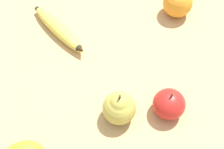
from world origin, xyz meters
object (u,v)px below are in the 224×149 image
object	(u,v)px
orange	(178,3)
apple	(169,104)
pear	(119,107)
banana	(59,29)

from	to	relation	value
orange	apple	distance (m)	0.32
pear	banana	bearing A→B (deg)	109.21
banana	apple	distance (m)	0.36
orange	apple	bearing A→B (deg)	-113.34
orange	pear	world-z (taller)	pear
orange	apple	world-z (taller)	orange
banana	orange	size ratio (longest dim) A/B	2.51
banana	apple	xyz separation A→B (m)	(0.21, -0.29, 0.02)
orange	apple	xyz separation A→B (m)	(-0.13, -0.29, -0.01)
orange	pear	distance (m)	0.37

